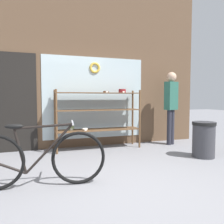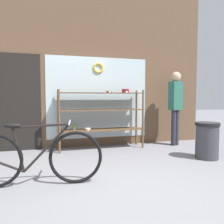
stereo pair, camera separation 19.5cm
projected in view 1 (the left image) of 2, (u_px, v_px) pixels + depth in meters
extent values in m
plane|color=gray|center=(129.00, 188.00, 2.79)|extent=(30.00, 30.00, 0.00)
cube|color=brown|center=(86.00, 64.00, 5.09)|extent=(5.84, 0.08, 3.88)
cube|color=silver|center=(95.00, 98.00, 5.16)|extent=(2.40, 0.02, 1.90)
cube|color=black|center=(16.00, 103.00, 4.61)|extent=(0.84, 0.03, 2.10)
torus|color=gold|center=(95.00, 68.00, 5.10)|extent=(0.26, 0.06, 0.26)
cylinder|color=brown|center=(56.00, 122.00, 4.42)|extent=(0.04, 0.04, 1.33)
cylinder|color=brown|center=(140.00, 119.00, 5.01)|extent=(0.04, 0.04, 1.33)
cylinder|color=brown|center=(55.00, 120.00, 4.79)|extent=(0.04, 0.04, 1.33)
cylinder|color=brown|center=(133.00, 117.00, 5.39)|extent=(0.04, 0.04, 1.33)
cube|color=brown|center=(98.00, 130.00, 4.92)|extent=(1.91, 0.44, 0.02)
cube|color=brown|center=(98.00, 110.00, 4.89)|extent=(1.91, 0.44, 0.02)
cube|color=brown|center=(98.00, 93.00, 4.86)|extent=(1.91, 0.44, 0.02)
cylinder|color=#7A995B|center=(71.00, 127.00, 4.82)|extent=(0.12, 0.12, 0.11)
cube|color=white|center=(72.00, 129.00, 4.76)|extent=(0.05, 0.00, 0.04)
torus|color=beige|center=(85.00, 129.00, 4.77)|extent=(0.13, 0.13, 0.05)
cube|color=white|center=(86.00, 130.00, 4.70)|extent=(0.05, 0.00, 0.04)
torus|color=#4C2D1E|center=(106.00, 92.00, 4.98)|extent=(0.14, 0.14, 0.04)
cube|color=white|center=(107.00, 92.00, 4.91)|extent=(0.05, 0.00, 0.04)
cylinder|color=maroon|center=(122.00, 91.00, 5.10)|extent=(0.17, 0.17, 0.09)
cube|color=white|center=(124.00, 92.00, 5.02)|extent=(0.05, 0.00, 0.04)
torus|color=black|center=(79.00, 158.00, 2.90)|extent=(0.71, 0.13, 0.71)
cylinder|color=black|center=(50.00, 148.00, 2.81)|extent=(0.61, 0.10, 0.64)
cylinder|color=black|center=(44.00, 126.00, 2.78)|extent=(0.72, 0.11, 0.07)
cylinder|color=black|center=(20.00, 151.00, 2.74)|extent=(0.16, 0.05, 0.58)
cylinder|color=black|center=(11.00, 168.00, 2.73)|extent=(0.37, 0.07, 0.19)
ellipsoid|color=black|center=(14.00, 126.00, 2.70)|extent=(0.23, 0.11, 0.06)
cylinder|color=#B2B2B7|center=(72.00, 123.00, 2.85)|extent=(0.08, 0.46, 0.02)
cylinder|color=#282833|center=(169.00, 127.00, 5.33)|extent=(0.11, 0.11, 0.86)
cylinder|color=#282833|center=(172.00, 127.00, 5.39)|extent=(0.11, 0.11, 0.86)
cube|color=#285B4C|center=(171.00, 96.00, 5.31)|extent=(0.36, 0.27, 0.68)
sphere|color=tan|center=(171.00, 77.00, 5.28)|extent=(0.23, 0.23, 0.23)
cylinder|color=#38383D|center=(204.00, 140.00, 4.22)|extent=(0.42, 0.42, 0.69)
cylinder|color=black|center=(204.00, 123.00, 4.20)|extent=(0.44, 0.44, 0.06)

